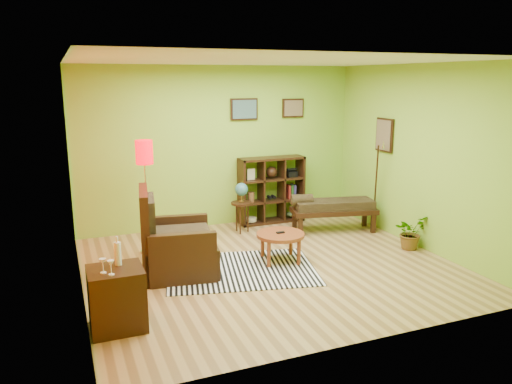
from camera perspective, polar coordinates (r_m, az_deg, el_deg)
name	(u,v)px	position (r m, az deg, el deg)	size (l,w,h in m)	color
ground	(270,266)	(7.10, 1.64, -8.44)	(5.00, 5.00, 0.00)	tan
room_shell	(264,139)	(6.63, 0.95, 6.13)	(5.04, 4.54, 2.82)	#89BE35
zebra_rug	(241,270)	(6.95, -1.71, -8.86)	(2.02, 1.44, 0.01)	white
coffee_table	(280,237)	(7.16, 2.80, -5.16)	(0.69, 0.69, 0.44)	brown
armchair	(174,248)	(6.82, -9.38, -6.32)	(1.10, 1.10, 1.18)	black
side_cabinet	(117,298)	(5.52, -15.63, -11.61)	(0.56, 0.51, 0.98)	black
floor_lamp	(145,162)	(7.45, -12.60, 3.32)	(0.26, 0.26, 1.71)	silver
globe_table	(241,195)	(8.42, -1.68, -0.36)	(0.35, 0.35, 0.86)	black
cube_shelf	(272,190)	(9.06, 1.86, 0.24)	(1.20, 0.35, 1.20)	black
bench	(332,207)	(8.63, 8.63, -1.70)	(1.52, 0.82, 0.67)	black
potted_plant	(410,236)	(8.08, 17.19, -4.80)	(0.47, 0.53, 0.41)	#26661E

